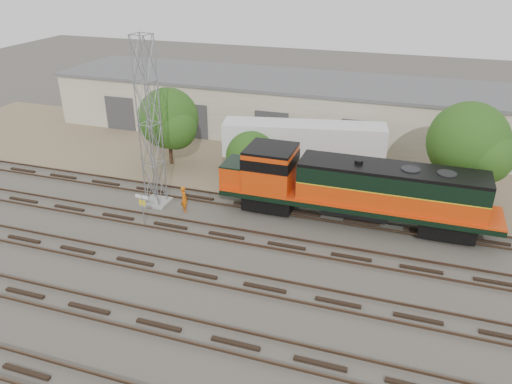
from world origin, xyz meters
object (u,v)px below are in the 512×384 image
(locomotive, at_px, (351,188))
(semi_trailer, at_px, (307,141))
(signal_tower, at_px, (150,127))
(worker, at_px, (184,199))

(locomotive, distance_m, semi_trailer, 9.07)
(signal_tower, relative_size, semi_trailer, 0.89)
(signal_tower, bearing_deg, worker, -10.71)
(semi_trailer, bearing_deg, signal_tower, -144.30)
(locomotive, relative_size, signal_tower, 1.54)
(locomotive, distance_m, worker, 11.49)
(signal_tower, bearing_deg, locomotive, 7.23)
(worker, bearing_deg, signal_tower, 31.36)
(locomotive, bearing_deg, signal_tower, -172.77)
(worker, distance_m, semi_trailer, 11.91)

